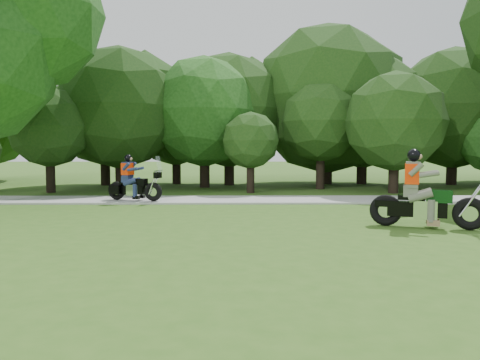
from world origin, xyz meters
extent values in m
plane|color=#325A19|center=(0.00, 0.00, 0.00)|extent=(100.00, 100.00, 0.00)
cube|color=#9D9D97|center=(0.00, 8.00, 0.03)|extent=(60.00, 2.20, 0.06)
cylinder|color=black|center=(-8.23, 14.46, 0.90)|extent=(0.45, 0.45, 1.80)
sphere|color=#183A11|center=(-8.23, 14.46, 3.41)|extent=(4.94, 4.94, 4.94)
cylinder|color=black|center=(4.37, 10.53, 0.78)|extent=(0.40, 0.40, 1.56)
sphere|color=#183A11|center=(4.37, 10.53, 2.86)|extent=(4.01, 4.01, 4.01)
cylinder|color=black|center=(-7.07, 12.76, 0.90)|extent=(0.47, 0.47, 1.80)
sphere|color=#183A11|center=(-7.07, 12.76, 3.57)|extent=(5.46, 5.46, 5.46)
cylinder|color=black|center=(-1.34, 10.69, 0.68)|extent=(0.32, 0.32, 1.36)
sphere|color=#183A11|center=(-1.34, 10.69, 2.11)|extent=(2.30, 2.30, 2.30)
cylinder|color=black|center=(-2.27, 14.55, 0.90)|extent=(0.48, 0.48, 1.80)
sphere|color=#183A11|center=(-2.27, 14.55, 3.60)|extent=(5.53, 5.53, 5.53)
cylinder|color=black|center=(4.33, 15.15, 0.90)|extent=(0.50, 0.50, 1.80)
sphere|color=#183A11|center=(4.33, 15.15, 3.72)|extent=(5.91, 5.91, 5.91)
cylinder|color=black|center=(-9.44, 10.89, 0.79)|extent=(0.36, 0.36, 1.58)
sphere|color=#183A11|center=(-9.44, 10.89, 2.66)|extent=(3.30, 3.30, 3.30)
cylinder|color=black|center=(1.76, 12.36, 0.90)|extent=(0.38, 0.38, 1.79)
sphere|color=#183A11|center=(1.76, 12.36, 2.93)|extent=(3.51, 3.51, 3.51)
cylinder|color=black|center=(-4.90, 15.21, 0.84)|extent=(0.42, 0.42, 1.68)
sphere|color=#183A11|center=(-4.90, 15.21, 3.12)|extent=(4.44, 4.44, 4.44)
cylinder|color=black|center=(-3.36, 13.22, 0.90)|extent=(0.45, 0.45, 1.80)
sphere|color=#1C4C15|center=(-3.36, 13.22, 3.44)|extent=(5.04, 5.04, 5.04)
cylinder|color=black|center=(8.61, 14.69, 0.90)|extent=(0.50, 0.50, 1.80)
sphere|color=#183A11|center=(8.61, 14.69, 3.72)|extent=(5.91, 5.91, 5.91)
cylinder|color=black|center=(2.56, 15.17, 0.90)|extent=(0.57, 0.57, 1.80)
sphere|color=#183A11|center=(2.56, 15.17, 4.20)|extent=(7.38, 7.38, 7.38)
sphere|color=#1C4C15|center=(-8.74, 7.30, 6.20)|extent=(5.12, 5.12, 5.12)
torus|color=black|center=(1.61, 2.84, 0.37)|extent=(0.77, 0.45, 0.74)
torus|color=black|center=(3.30, 2.24, 0.37)|extent=(0.77, 0.45, 0.74)
cube|color=black|center=(2.25, 2.61, 0.42)|extent=(1.30, 0.67, 0.34)
cube|color=silver|center=(2.42, 2.55, 0.42)|extent=(0.60, 0.51, 0.42)
cube|color=black|center=(2.69, 2.45, 0.74)|extent=(0.62, 0.48, 0.27)
cube|color=black|center=(2.12, 2.66, 0.70)|extent=(0.63, 0.50, 0.11)
cylinder|color=silver|center=(3.34, 2.22, 0.74)|extent=(0.55, 0.23, 0.87)
cube|color=#555747|center=(2.12, 2.66, 0.84)|extent=(0.43, 0.48, 0.25)
cube|color=#555747|center=(2.14, 2.65, 1.22)|extent=(0.41, 0.51, 0.59)
cube|color=#FF3305|center=(2.14, 2.65, 1.24)|extent=(0.45, 0.56, 0.46)
sphere|color=black|center=(2.17, 2.64, 1.67)|extent=(0.30, 0.30, 0.30)
torus|color=black|center=(-5.97, 7.74, 0.37)|extent=(0.65, 0.37, 0.63)
torus|color=black|center=(-4.65, 7.29, 0.37)|extent=(0.65, 0.37, 0.63)
cube|color=black|center=(-5.46, 7.57, 0.42)|extent=(1.02, 0.52, 0.29)
cube|color=silver|center=(-5.33, 7.53, 0.42)|extent=(0.51, 0.43, 0.36)
cube|color=black|center=(-5.12, 7.45, 0.69)|extent=(0.53, 0.40, 0.23)
cube|color=black|center=(-5.57, 7.61, 0.65)|extent=(0.53, 0.42, 0.09)
cylinder|color=silver|center=(-4.61, 7.28, 0.69)|extent=(0.35, 0.15, 0.80)
cylinder|color=silver|center=(-4.47, 7.23, 1.07)|extent=(0.21, 0.55, 0.03)
cube|color=black|center=(-5.99, 7.54, 0.42)|extent=(0.39, 0.22, 0.30)
cube|color=black|center=(-5.86, 7.91, 0.42)|extent=(0.39, 0.22, 0.30)
cube|color=#1B2C48|center=(-5.57, 7.61, 0.78)|extent=(0.36, 0.41, 0.22)
cube|color=#1B2C48|center=(-5.55, 7.60, 1.10)|extent=(0.34, 0.43, 0.50)
cube|color=#FF3305|center=(-5.55, 7.60, 1.12)|extent=(0.38, 0.47, 0.39)
sphere|color=black|center=(-5.53, 7.59, 1.48)|extent=(0.25, 0.25, 0.25)
camera|label=1|loc=(-1.89, -8.05, 1.86)|focal=35.00mm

